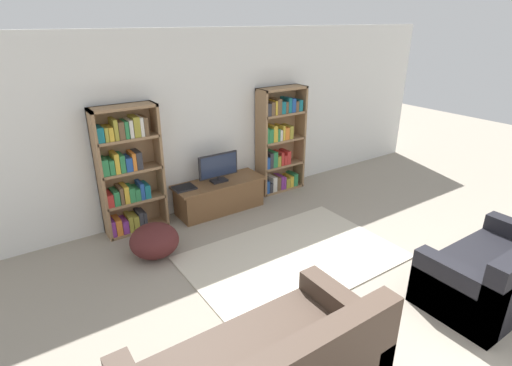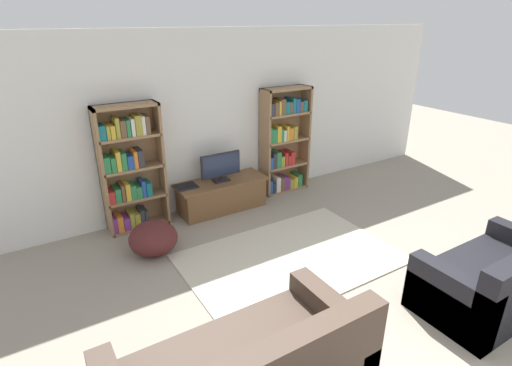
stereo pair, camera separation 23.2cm
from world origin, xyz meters
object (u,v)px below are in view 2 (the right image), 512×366
Objects in this scene: bookshelf_left at (129,170)px; tv_stand at (222,195)px; laptop at (186,186)px; beanbag_ottoman at (153,238)px; television at (221,167)px; couch_right_sofa at (494,281)px; bookshelf_right at (283,142)px.

tv_stand is (1.28, -0.14, -0.62)m from bookshelf_left.
laptop is 0.52× the size of beanbag_ottoman.
bookshelf_left is 1.25× the size of tv_stand.
bookshelf_left reaches higher than beanbag_ottoman.
television is 3.67m from couch_right_sofa.
bookshelf_left is 2.75× the size of television.
television is at bearing -4.71° from laptop.
television is at bearing 111.14° from couch_right_sofa.
beanbag_ottoman is at bearing -152.79° from tv_stand.
couch_right_sofa is (1.31, -3.40, -0.41)m from television.
bookshelf_right is (2.48, -0.00, -0.02)m from bookshelf_left.
television reaches higher than beanbag_ottoman.
television is at bearing -173.42° from bookshelf_right.
bookshelf_left and bookshelf_right have the same top height.
television is (-1.20, -0.14, -0.14)m from bookshelf_right.
beanbag_ottoman is at bearing -136.41° from laptop.
laptop is at bearing 43.59° from beanbag_ottoman.
television is at bearing -90.00° from tv_stand.
couch_right_sofa is 2.56× the size of beanbag_ottoman.
laptop is (0.74, -0.10, -0.37)m from bookshelf_left.
beanbag_ottoman is (-1.28, -0.66, -0.49)m from television.
couch_right_sofa reaches higher than laptop.
television is 2.04× the size of laptop.
television reaches higher than laptop.
beanbag_ottoman is (-2.59, 2.74, -0.08)m from couch_right_sofa.
tv_stand is 2.31× the size of beanbag_ottoman.
beanbag_ottoman is (-1.28, -0.66, -0.03)m from tv_stand.
tv_stand is at bearing -173.42° from bookshelf_right.
bookshelf_right is 2.69m from beanbag_ottoman.
laptop is 1.06m from beanbag_ottoman.
couch_right_sofa is 3.77m from beanbag_ottoman.
tv_stand is at bearing 111.14° from couch_right_sofa.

